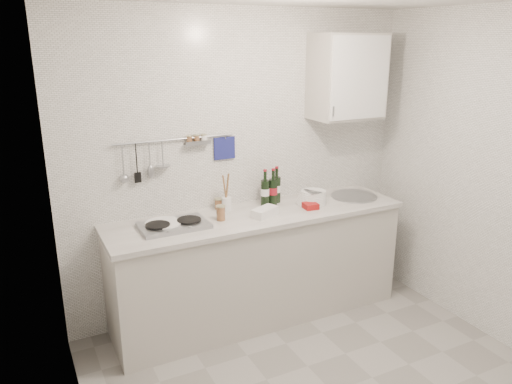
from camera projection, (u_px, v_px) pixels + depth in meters
back_wall at (242, 165)px, 4.15m from camera, size 3.00×0.02×2.50m
wall_left at (77, 265)px, 2.31m from camera, size 0.02×2.80×2.50m
wall_right at (512, 184)px, 3.60m from camera, size 0.02×2.80×2.50m
counter at (259, 268)px, 4.14m from camera, size 2.44×0.64×0.96m
wall_rail at (173, 152)px, 3.81m from camera, size 0.98×0.09×0.34m
wall_cabinet at (347, 77)px, 4.17m from camera, size 0.60×0.38×0.70m
plate_stack_hob at (163, 225)px, 3.68m from camera, size 0.29×0.28×0.04m
plate_stack_sink at (312, 197)px, 4.22m from camera, size 0.28×0.26×0.11m
wine_bottles at (272, 186)px, 4.16m from camera, size 0.21×0.12×0.31m
butter_dish at (265, 212)px, 3.91m from camera, size 0.25×0.19×0.07m
strawberry_punnet at (311, 206)px, 4.09m from camera, size 0.12×0.12×0.05m
utensil_crock at (226, 202)px, 4.01m from camera, size 0.08×0.08×0.32m
jar_a at (219, 204)px, 4.06m from camera, size 0.07×0.07×0.09m
jar_b at (313, 193)px, 4.37m from camera, size 0.07×0.07×0.08m
jar_c at (313, 196)px, 4.30m from camera, size 0.06×0.06×0.07m
jar_d at (221, 213)px, 3.81m from camera, size 0.07×0.07×0.12m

